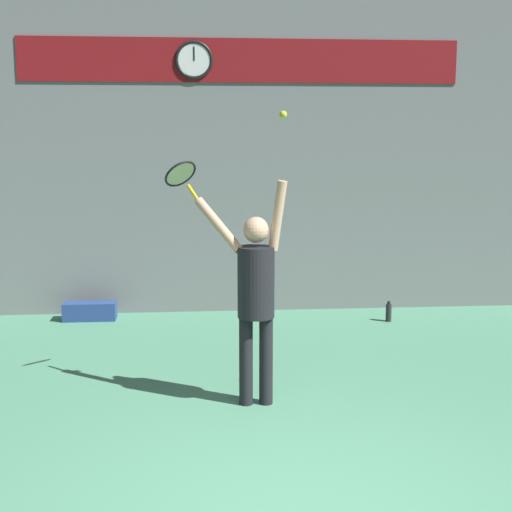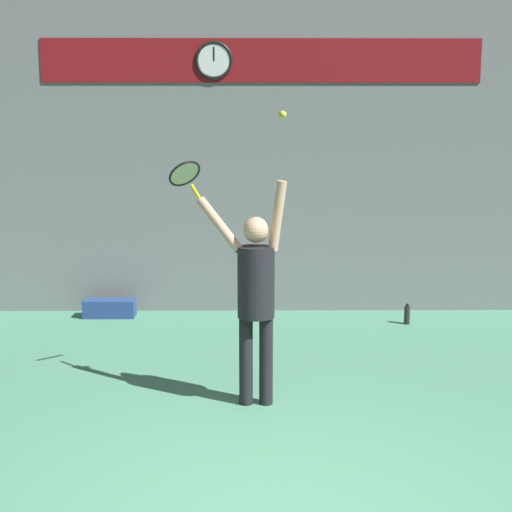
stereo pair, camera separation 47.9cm
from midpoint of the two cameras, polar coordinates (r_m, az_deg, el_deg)
back_wall at (r=10.28m, az=1.78°, el=9.35°), size 18.00×0.10×5.00m
sponsor_banner at (r=10.27m, az=1.82°, el=15.37°), size 6.14×0.02×0.60m
scoreboard_clock at (r=10.25m, az=-2.00°, el=15.38°), size 0.53×0.05×0.53m
tennis_player at (r=6.63m, az=2.02°, el=-2.69°), size 0.87×0.53×2.13m
tennis_racket at (r=6.99m, az=-3.72°, el=6.49°), size 0.42×0.43×0.39m
tennis_ball at (r=6.41m, az=4.33°, el=11.22°), size 0.07×0.07×0.07m
water_bottle at (r=10.01m, az=13.34°, el=-4.61°), size 0.08×0.08×0.28m
equipment_bag at (r=10.29m, az=-10.34°, el=-4.15°), size 0.72×0.28×0.25m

